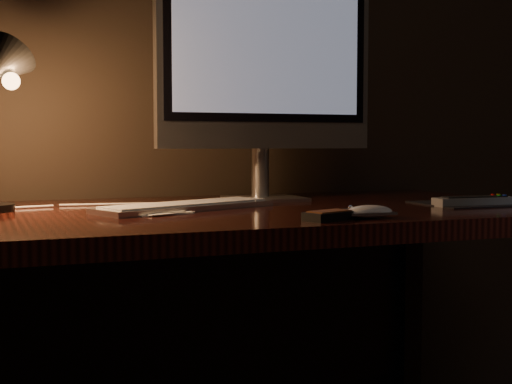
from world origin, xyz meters
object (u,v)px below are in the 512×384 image
object	(u,v)px
mouse	(369,214)
media_remote	(335,215)
tv_remote	(474,201)
keyboard	(186,206)
monitor	(266,61)
desk	(191,263)

from	to	relation	value
mouse	media_remote	world-z (taller)	media_remote
tv_remote	keyboard	bearing A→B (deg)	170.95
monitor	mouse	distance (m)	0.57
monitor	media_remote	world-z (taller)	monitor
mouse	media_remote	bearing A→B (deg)	-178.67
desk	media_remote	bearing A→B (deg)	-64.15
mouse	media_remote	xyz separation A→B (m)	(-0.07, 0.00, 0.00)
desk	tv_remote	world-z (taller)	tv_remote
monitor	tv_remote	xyz separation A→B (m)	(0.38, -0.32, -0.33)
media_remote	tv_remote	size ratio (longest dim) A/B	0.73
keyboard	mouse	world-z (taller)	mouse
media_remote	monitor	bearing A→B (deg)	63.18
media_remote	keyboard	bearing A→B (deg)	103.67
desk	media_remote	world-z (taller)	media_remote
tv_remote	monitor	bearing A→B (deg)	145.14
desk	media_remote	size ratio (longest dim) A/B	11.28
desk	tv_remote	distance (m)	0.66
desk	tv_remote	xyz separation A→B (m)	(0.61, -0.22, 0.14)
keyboard	tv_remote	bearing A→B (deg)	-36.01
desk	keyboard	distance (m)	0.15
monitor	media_remote	bearing A→B (deg)	-95.45
keyboard	media_remote	bearing A→B (deg)	-77.79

